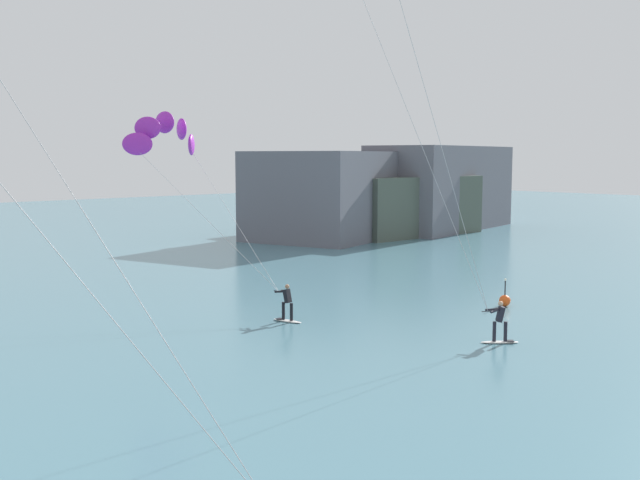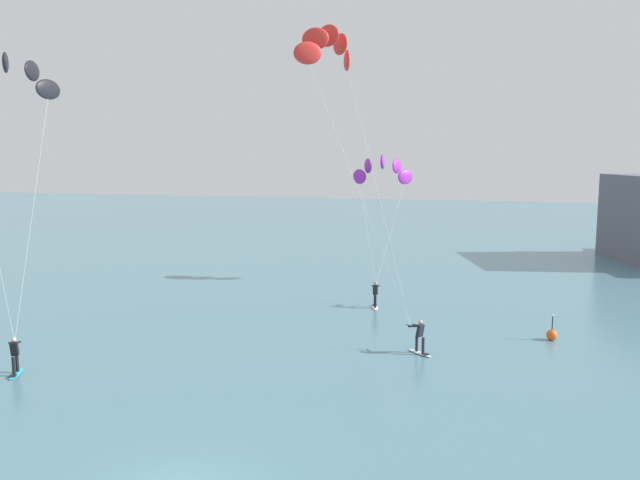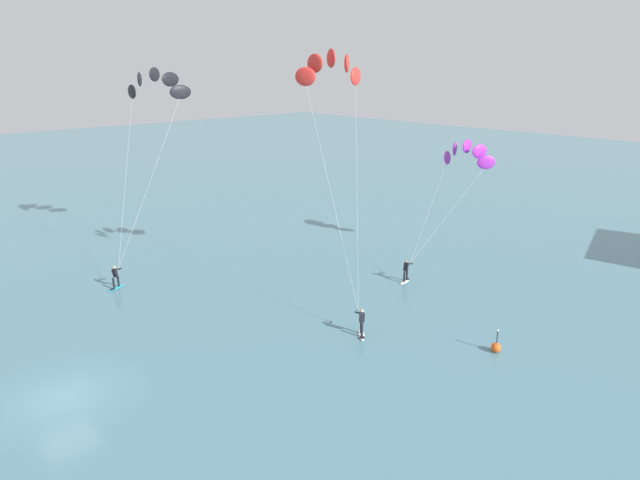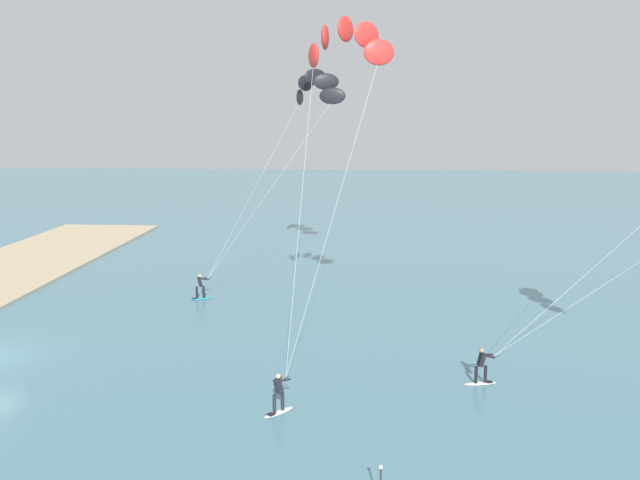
# 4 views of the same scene
# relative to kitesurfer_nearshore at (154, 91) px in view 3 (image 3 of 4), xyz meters

# --- Properties ---
(ground_plane) EXTENTS (240.00, 240.00, 0.00)m
(ground_plane) POSITION_rel_kitesurfer_nearshore_xyz_m (16.85, -14.48, -13.21)
(ground_plane) COLOR slate
(kitesurfer_nearshore) EXTENTS (8.51, 10.03, 14.98)m
(kitesurfer_nearshore) POSITION_rel_kitesurfer_nearshore_xyz_m (0.00, 0.00, 0.00)
(kitesurfer_nearshore) COLOR #23ADD1
(kitesurfer_nearshore) RESTS_ON ground
(kitesurfer_mid_water) EXTENTS (7.25, 5.19, 16.06)m
(kitesurfer_mid_water) POSITION_rel_kitesurfer_nearshore_xyz_m (17.19, 2.87, 1.03)
(kitesurfer_mid_water) COLOR white
(kitesurfer_mid_water) RESTS_ON ground
(kitesurfer_far_out) EXTENTS (4.61, 9.97, 9.55)m
(kitesurfer_far_out) POSITION_rel_kitesurfer_nearshore_xyz_m (17.52, 17.10, -5.15)
(kitesurfer_far_out) COLOR white
(kitesurfer_far_out) RESTS_ON ground
(marker_buoy) EXTENTS (0.56, 0.56, 1.38)m
(marker_buoy) POSITION_rel_kitesurfer_nearshore_xyz_m (28.49, 4.60, -12.91)
(marker_buoy) COLOR #EA5119
(marker_buoy) RESTS_ON ground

